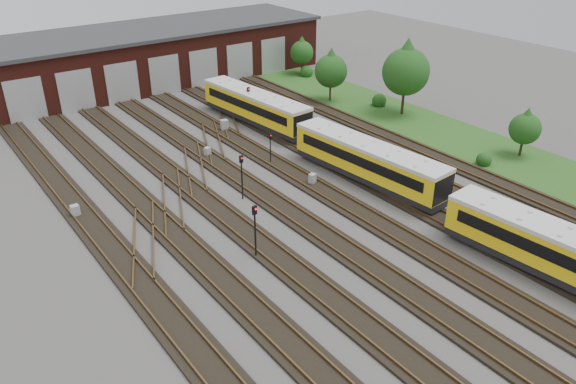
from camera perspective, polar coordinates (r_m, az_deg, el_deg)
ground at (r=38.92m, az=5.65°, el=-3.38°), size 120.00×120.00×0.00m
track_network at (r=39.14m, az=4.91°, el=-2.97°), size 30.40×70.00×0.33m
maintenance_shed at (r=70.32m, az=-16.88°, el=12.73°), size 51.00×12.50×6.35m
grass_verge at (r=57.69m, az=13.29°, el=6.69°), size 8.00×55.00×0.05m
metro_train at (r=44.35m, az=8.15°, el=3.18°), size 3.67×46.11×2.88m
signal_mast_0 at (r=34.22m, az=-3.37°, el=-3.40°), size 0.32×0.30×3.70m
signal_mast_1 at (r=47.05m, az=-1.81°, el=4.83°), size 0.23×0.22×2.69m
signal_mast_2 at (r=41.17m, az=-4.73°, el=2.06°), size 0.29×0.27×3.54m
signal_mast_3 at (r=56.15m, az=-4.02°, el=9.28°), size 0.29×0.27×3.64m
relay_cabinet_0 at (r=42.22m, az=-20.79°, el=-1.84°), size 0.59×0.50×0.94m
relay_cabinet_1 at (r=49.35m, az=-8.17°, el=4.04°), size 0.63×0.58×0.85m
relay_cabinet_2 at (r=43.99m, az=2.49°, el=1.30°), size 0.69×0.64×0.92m
relay_cabinet_3 at (r=53.02m, az=3.65°, el=6.02°), size 0.61×0.54×0.92m
relay_cabinet_4 at (r=54.78m, az=-6.48°, el=6.73°), size 0.78×0.69×1.12m
tree_0 at (r=62.21m, az=4.40°, el=12.53°), size 3.56×3.56×5.91m
tree_1 at (r=72.64m, az=1.41°, el=14.25°), size 2.92×2.92×4.83m
tree_2 at (r=58.74m, az=11.94°, el=12.41°), size 4.78×4.78×7.91m
tree_3 at (r=52.17m, az=23.00°, el=6.26°), size 2.68×2.68×4.44m
bush_0 at (r=50.02m, az=19.31°, el=3.30°), size 1.29×1.29×1.29m
bush_1 at (r=62.13m, az=9.26°, el=9.32°), size 1.56×1.56×1.56m
bush_2 at (r=72.22m, az=1.89°, el=12.28°), size 1.61×1.61×1.61m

